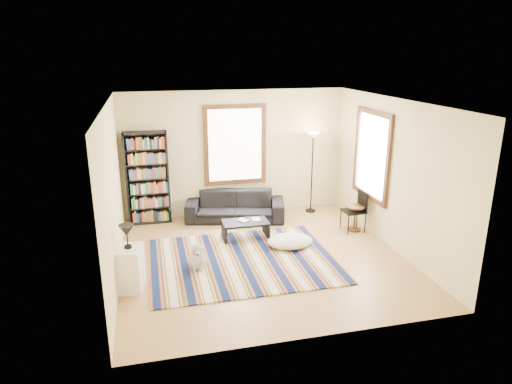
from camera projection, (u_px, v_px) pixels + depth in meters
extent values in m
cube|color=#A16B49|center=(262.00, 260.00, 8.33)|extent=(5.00, 5.00, 0.10)
cube|color=white|center=(263.00, 99.00, 7.46)|extent=(5.00, 5.00, 0.10)
cube|color=#CFB98C|center=(235.00, 153.00, 10.26)|extent=(5.00, 0.10, 2.80)
cube|color=#CFB98C|center=(315.00, 241.00, 5.53)|extent=(5.00, 0.10, 2.80)
cube|color=#CFB98C|center=(109.00, 194.00, 7.32)|extent=(0.10, 5.00, 2.80)
cube|color=#CFB98C|center=(396.00, 175.00, 8.47)|extent=(0.10, 5.00, 2.80)
cube|color=white|center=(235.00, 145.00, 10.13)|extent=(1.20, 0.06, 1.60)
cube|color=white|center=(372.00, 155.00, 9.13)|extent=(0.06, 1.20, 1.60)
cube|color=#0D1942|center=(242.00, 260.00, 8.18)|extent=(3.28, 2.62, 0.02)
imported|color=black|center=(235.00, 206.00, 10.10)|extent=(2.28, 1.32, 0.63)
cube|color=black|center=(148.00, 178.00, 9.73)|extent=(0.90, 0.30, 2.00)
cube|color=black|center=(245.00, 230.00, 9.10)|extent=(0.99, 0.69, 0.36)
imported|color=beige|center=(240.00, 221.00, 9.02)|extent=(0.27, 0.26, 0.02)
imported|color=beige|center=(252.00, 220.00, 9.13)|extent=(0.16, 0.22, 0.02)
ellipsoid|color=silver|center=(290.00, 241.00, 8.75)|extent=(0.90, 0.69, 0.22)
cylinder|color=#4D2E13|center=(355.00, 218.00, 9.50)|extent=(0.40, 0.40, 0.54)
cube|color=black|center=(353.00, 211.00, 9.42)|extent=(0.43, 0.41, 0.86)
cube|color=white|center=(130.00, 268.00, 7.13)|extent=(0.46, 0.56, 0.70)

